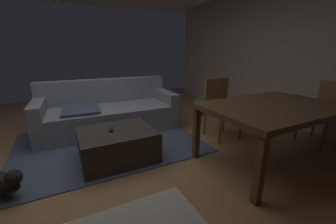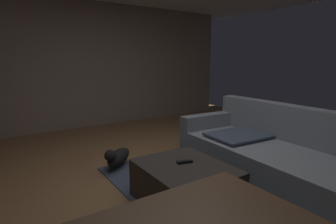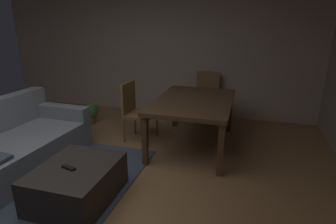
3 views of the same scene
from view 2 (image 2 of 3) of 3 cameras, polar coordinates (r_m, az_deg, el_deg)
The scene contains 7 objects.
floor at distance 2.99m, azimuth 3.81°, elevation -16.50°, with size 8.25×8.25×0.00m, color olive.
wall_left at distance 5.77m, azimuth -17.39°, elevation 9.58°, with size 0.12×6.76×2.57m, color gray.
area_rug at distance 3.08m, azimuth 12.38°, elevation -15.75°, with size 2.60×2.00×0.01m, color #3D475B.
couch at distance 3.35m, azimuth 21.96°, elevation -8.69°, with size 2.34×1.09×0.85m.
ottoman_coffee_table at distance 2.66m, azimuth 3.69°, elevation -15.44°, with size 0.91×0.75×0.40m, color #2D2826.
tv_remote at distance 2.64m, azimuth 3.60°, elevation -10.68°, with size 0.05×0.16×0.02m, color black.
small_dog at distance 3.53m, azimuth -10.81°, elevation -9.48°, with size 0.50×0.52×0.27m.
Camera 2 is at (2.11, -1.62, 1.38)m, focal length 28.21 mm.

